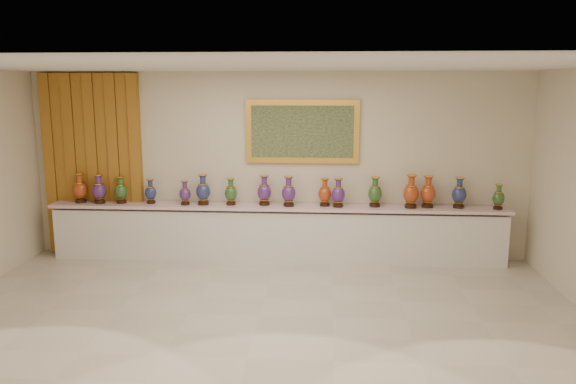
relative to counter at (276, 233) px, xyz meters
name	(u,v)px	position (x,y,z in m)	size (l,w,h in m)	color
ground	(260,315)	(0.00, -2.27, -0.44)	(8.00, 8.00, 0.00)	beige
room	(126,160)	(-2.48, 0.17, 1.15)	(8.00, 8.00, 8.00)	beige
counter	(276,233)	(0.00, 0.00, 0.00)	(7.28, 0.48, 0.90)	white
vase_0	(80,189)	(-3.20, 0.00, 0.68)	(0.28, 0.28, 0.48)	black
vase_1	(99,190)	(-2.87, -0.04, 0.68)	(0.25, 0.25, 0.47)	black
vase_2	(121,191)	(-2.52, 0.00, 0.66)	(0.22, 0.22, 0.44)	black
vase_3	(151,192)	(-2.04, 0.01, 0.64)	(0.20, 0.20, 0.40)	black
vase_4	(185,194)	(-1.46, -0.06, 0.64)	(0.18, 0.18, 0.39)	black
vase_5	(203,191)	(-1.17, -0.03, 0.68)	(0.29, 0.29, 0.49)	black
vase_6	(231,193)	(-0.73, -0.01, 0.66)	(0.26, 0.26, 0.43)	black
vase_7	(264,192)	(-0.19, 0.01, 0.68)	(0.28, 0.28, 0.48)	black
vase_8	(289,193)	(0.20, -0.05, 0.68)	(0.24, 0.24, 0.48)	black
vase_9	(325,194)	(0.77, 0.01, 0.66)	(0.25, 0.25, 0.44)	black
vase_10	(338,194)	(0.98, -0.05, 0.67)	(0.26, 0.26, 0.46)	black
vase_11	(375,193)	(1.56, 0.01, 0.68)	(0.23, 0.23, 0.47)	black
vase_12	(411,193)	(2.11, -0.04, 0.70)	(0.28, 0.28, 0.52)	black
vase_13	(428,193)	(2.38, 0.01, 0.69)	(0.29, 0.29, 0.50)	black
vase_14	(459,194)	(2.86, 0.01, 0.68)	(0.26, 0.26, 0.48)	black
vase_15	(499,198)	(3.44, -0.06, 0.64)	(0.21, 0.21, 0.39)	black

